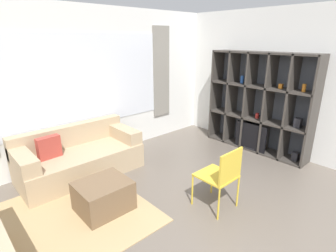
{
  "coord_description": "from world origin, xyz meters",
  "views": [
    {
      "loc": [
        -2.04,
        -1.06,
        2.16
      ],
      "look_at": [
        0.58,
        1.81,
        0.85
      ],
      "focal_mm": 28.0,
      "sensor_mm": 36.0,
      "label": 1
    }
  ],
  "objects_px": {
    "couch_main": "(79,157)",
    "ottoman": "(104,196)",
    "folding_chair": "(222,174)",
    "shelving_unit": "(259,104)"
  },
  "relations": [
    {
      "from": "couch_main",
      "to": "ottoman",
      "type": "distance_m",
      "value": 1.16
    },
    {
      "from": "couch_main",
      "to": "folding_chair",
      "type": "height_order",
      "value": "folding_chair"
    },
    {
      "from": "ottoman",
      "to": "folding_chair",
      "type": "xyz_separation_m",
      "value": [
        1.15,
        -1.01,
        0.32
      ]
    },
    {
      "from": "shelving_unit",
      "to": "ottoman",
      "type": "relative_size",
      "value": 3.17
    },
    {
      "from": "shelving_unit",
      "to": "ottoman",
      "type": "xyz_separation_m",
      "value": [
        -3.32,
        0.27,
        -0.73
      ]
    },
    {
      "from": "couch_main",
      "to": "ottoman",
      "type": "xyz_separation_m",
      "value": [
        -0.2,
        -1.14,
        -0.09
      ]
    },
    {
      "from": "ottoman",
      "to": "shelving_unit",
      "type": "bearing_deg",
      "value": -4.62
    },
    {
      "from": "couch_main",
      "to": "ottoman",
      "type": "relative_size",
      "value": 2.92
    },
    {
      "from": "shelving_unit",
      "to": "couch_main",
      "type": "relative_size",
      "value": 1.09
    },
    {
      "from": "shelving_unit",
      "to": "ottoman",
      "type": "distance_m",
      "value": 3.41
    }
  ]
}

